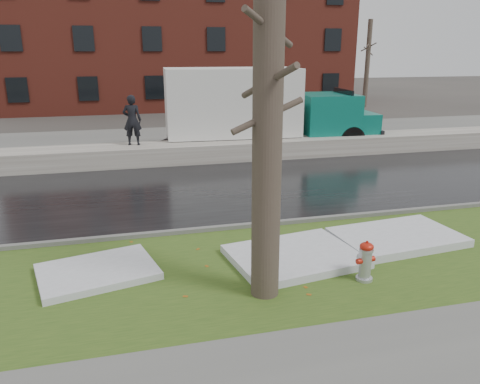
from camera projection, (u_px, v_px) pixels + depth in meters
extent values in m
plane|color=#47423D|center=(245.00, 245.00, 10.75)|extent=(120.00, 120.00, 0.00)
cube|color=#2E4C19|center=(261.00, 268.00, 9.58)|extent=(60.00, 4.50, 0.04)
cube|color=black|center=(209.00, 190.00, 14.92)|extent=(60.00, 7.00, 0.03)
cube|color=slate|center=(177.00, 142.00, 22.80)|extent=(60.00, 9.00, 0.03)
cube|color=slate|center=(235.00, 227.00, 11.66)|extent=(60.00, 0.15, 0.14)
cube|color=#BBB7AB|center=(190.00, 152.00, 18.71)|extent=(60.00, 1.60, 0.75)
cube|color=maroon|center=(175.00, 41.00, 37.58)|extent=(26.00, 12.00, 10.00)
cylinder|color=brown|center=(67.00, 66.00, 32.51)|extent=(0.36, 0.36, 6.50)
cylinder|color=brown|center=(66.00, 51.00, 32.23)|extent=(0.84, 1.62, 0.73)
cylinder|color=brown|center=(64.00, 38.00, 31.97)|extent=(1.08, 1.26, 0.66)
cylinder|color=brown|center=(66.00, 60.00, 32.41)|extent=(1.40, 0.61, 0.63)
cylinder|color=brown|center=(367.00, 64.00, 35.80)|extent=(0.36, 0.36, 6.50)
cylinder|color=brown|center=(368.00, 51.00, 35.52)|extent=(0.84, 1.62, 0.73)
cylinder|color=brown|center=(369.00, 39.00, 35.26)|extent=(1.08, 1.26, 0.66)
cylinder|color=brown|center=(368.00, 59.00, 35.69)|extent=(1.40, 0.61, 0.63)
cylinder|color=#ACB0B5|center=(365.00, 263.00, 8.96)|extent=(0.26, 0.26, 0.70)
ellipsoid|color=#AC1B0D|center=(367.00, 247.00, 8.86)|extent=(0.31, 0.31, 0.16)
cylinder|color=#AC1B0D|center=(367.00, 242.00, 8.83)|extent=(0.06, 0.06, 0.05)
cylinder|color=#AC1B0D|center=(359.00, 261.00, 8.88)|extent=(0.11, 0.12, 0.11)
cylinder|color=#AC1B0D|center=(372.00, 259.00, 8.99)|extent=(0.11, 0.12, 0.11)
cylinder|color=#ACB0B5|center=(361.00, 257.00, 9.06)|extent=(0.15, 0.12, 0.14)
cylinder|color=brown|center=(268.00, 121.00, 7.66)|extent=(0.58, 0.58, 6.30)
cylinder|color=brown|center=(268.00, 82.00, 7.47)|extent=(0.53, 1.53, 0.66)
cylinder|color=brown|center=(269.00, 28.00, 7.24)|extent=(1.12, 0.99, 0.59)
cylinder|color=brown|center=(268.00, 116.00, 7.63)|extent=(1.30, 0.35, 0.56)
cube|color=black|center=(262.00, 136.00, 20.62)|extent=(8.34, 1.51, 0.23)
cube|color=silver|center=(232.00, 102.00, 19.94)|extent=(5.74, 2.91, 2.80)
cube|color=#0B6A5B|center=(327.00, 114.00, 20.90)|extent=(2.52, 2.62, 1.76)
cube|color=#0B6A5B|center=(358.00, 122.00, 21.29)|extent=(1.37, 2.35, 0.93)
cube|color=black|center=(343.00, 100.00, 20.85)|extent=(0.20, 2.08, 0.93)
cube|color=black|center=(153.00, 147.00, 19.86)|extent=(1.84, 1.34, 0.70)
cylinder|color=black|center=(352.00, 140.00, 20.30)|extent=(1.16, 0.38, 1.14)
cylinder|color=black|center=(333.00, 131.00, 22.35)|extent=(1.16, 0.38, 1.14)
cylinder|color=black|center=(244.00, 144.00, 19.44)|extent=(1.16, 0.38, 1.14)
cylinder|color=black|center=(235.00, 135.00, 21.49)|extent=(1.16, 0.38, 1.14)
cylinder|color=black|center=(204.00, 145.00, 19.14)|extent=(1.16, 0.38, 1.14)
cylinder|color=black|center=(199.00, 136.00, 21.19)|extent=(1.16, 0.38, 1.14)
imported|color=black|center=(132.00, 120.00, 17.98)|extent=(0.78, 0.58, 1.93)
cube|color=silver|center=(294.00, 256.00, 9.90)|extent=(2.87, 2.37, 0.16)
cube|color=silver|center=(97.00, 272.00, 9.24)|extent=(2.52, 2.07, 0.14)
cube|color=silver|center=(397.00, 237.00, 10.88)|extent=(2.96, 2.06, 0.18)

